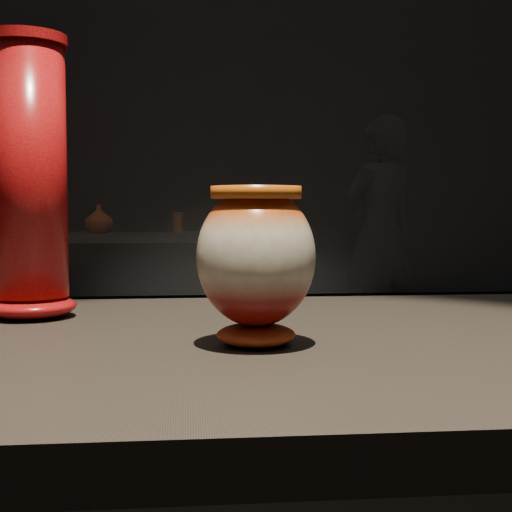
{
  "coord_description": "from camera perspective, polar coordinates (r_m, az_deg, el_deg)",
  "views": [
    {
      "loc": [
        -0.03,
        -0.91,
        1.07
      ],
      "look_at": [
        0.05,
        -0.06,
        1.01
      ],
      "focal_mm": 50.0,
      "sensor_mm": 36.0,
      "label": 1
    }
  ],
  "objects": [
    {
      "name": "main_vase",
      "position": [
        0.86,
        0.0,
        -0.23
      ],
      "size": [
        0.18,
        0.18,
        0.19
      ],
      "rotation": [
        0.0,
        0.0,
        -0.26
      ],
      "color": "maroon",
      "rests_on": "display_plinth"
    },
    {
      "name": "tall_vase",
      "position": [
        1.13,
        -17.7,
        5.62
      ],
      "size": [
        0.17,
        0.17,
        0.42
      ],
      "rotation": [
        0.0,
        0.0,
        -0.3
      ],
      "color": "red",
      "rests_on": "display_plinth"
    },
    {
      "name": "back_shelf",
      "position": [
        4.63,
        -13.22,
        -1.46
      ],
      "size": [
        2.0,
        0.6,
        0.9
      ],
      "color": "black",
      "rests_on": "ground"
    },
    {
      "name": "back_vase_left",
      "position": [
        4.72,
        -18.52,
        2.64
      ],
      "size": [
        0.16,
        0.16,
        0.15
      ],
      "primitive_type": "imported",
      "rotation": [
        0.0,
        0.0,
        1.69
      ],
      "color": "#994216",
      "rests_on": "back_shelf"
    },
    {
      "name": "back_vase_mid",
      "position": [
        4.62,
        -12.46,
        2.92
      ],
      "size": [
        0.23,
        0.23,
        0.18
      ],
      "primitive_type": "imported",
      "rotation": [
        0.0,
        0.0,
        4.24
      ],
      "color": "maroon",
      "rests_on": "back_shelf"
    },
    {
      "name": "back_vase_right",
      "position": [
        4.54,
        -6.27,
        2.67
      ],
      "size": [
        0.07,
        0.07,
        0.13
      ],
      "primitive_type": "cylinder",
      "color": "#994216",
      "rests_on": "back_shelf"
    },
    {
      "name": "visitor",
      "position": [
        5.32,
        9.87,
        1.72
      ],
      "size": [
        0.74,
        0.64,
        1.72
      ],
      "primitive_type": "imported",
      "rotation": [
        0.0,
        0.0,
        3.57
      ],
      "color": "black",
      "rests_on": "ground"
    }
  ]
}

